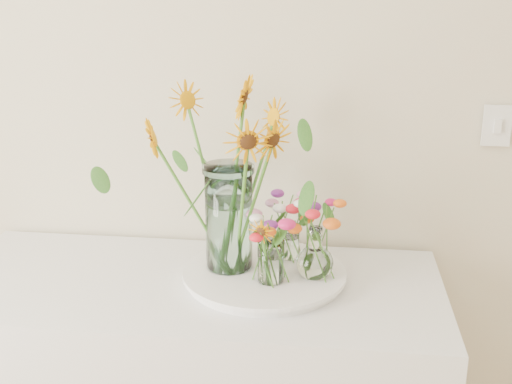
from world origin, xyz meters
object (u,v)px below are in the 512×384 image
small_vase_b (315,253)px  tray (264,276)px  mason_jar (229,218)px  small_vase_a (271,262)px  small_vase_c (289,242)px

small_vase_b → tray: bearing=172.9°
small_vase_b → mason_jar: bearing=172.4°
small_vase_a → small_vase_c: 0.17m
small_vase_b → small_vase_c: bearing=124.4°
small_vase_b → small_vase_a: bearing=-158.2°
tray → mason_jar: size_ratio=1.42×
small_vase_a → tray: bearing=110.9°
small_vase_b → small_vase_c: (-0.08, 0.12, -0.02)m
mason_jar → small_vase_b: mason_jar is taller
small_vase_a → small_vase_c: (0.04, 0.16, -0.01)m
small_vase_a → small_vase_b: small_vase_b is taller
tray → small_vase_a: bearing=-69.1°
small_vase_b → small_vase_c: size_ratio=1.39×
mason_jar → small_vase_a: size_ratio=2.47×
tray → small_vase_b: 0.16m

